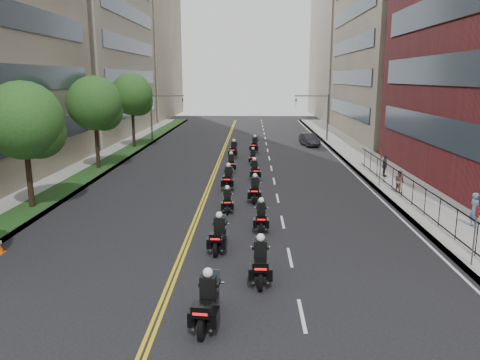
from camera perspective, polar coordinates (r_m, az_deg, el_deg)
The scene contains 28 objects.
ground at distance 15.84m, azimuth -4.50°, elevation -16.00°, with size 160.00×160.00×0.00m, color black.
sidewalk_right at distance 40.91m, azimuth 16.26°, elevation 1.42°, with size 4.00×90.00×0.15m, color gray.
sidewalk_left at distance 41.81m, azimuth -17.46°, elevation 1.57°, with size 4.00×90.00×0.15m, color gray.
grass_strip at distance 41.55m, azimuth -16.42°, elevation 1.70°, with size 2.00×90.00×0.04m, color #153714.
building_right_tan at distance 65.41m, azimuth 20.27°, elevation 18.24°, with size 15.11×28.00×30.00m.
building_right_far at distance 94.15m, azimuth 14.24°, elevation 15.38°, with size 15.00×28.00×26.00m, color gray.
building_left_mid at distance 66.85m, azimuth -20.40°, elevation 19.83°, with size 16.11×28.00×34.00m.
building_left_far at distance 94.98m, azimuth -13.36°, elevation 15.39°, with size 16.00×28.00×26.00m, color #7D6F5B.
iron_fence at distance 28.31m, azimuth 20.95°, elevation -1.96°, with size 0.05×28.00×1.50m.
street_trees at distance 34.90m, azimuth -19.87°, elevation 7.75°, with size 4.40×38.40×7.98m.
traffic_signal_right at distance 56.55m, azimuth 9.71°, elevation 8.36°, with size 4.09×0.20×5.60m.
traffic_signal_left at distance 57.07m, azimuth -9.83°, elevation 8.39°, with size 4.09×0.20×5.60m.
motorcycle_0 at distance 14.87m, azimuth -4.01°, elevation -14.81°, with size 0.71×2.50×1.85m.
motorcycle_1 at distance 17.78m, azimuth 2.50°, elevation -10.09°, with size 0.57×2.49×1.84m.
motorcycle_2 at distance 20.78m, azimuth -2.60°, elevation -6.79°, with size 0.65×2.38×1.75m.
motorcycle_3 at distance 23.52m, azimuth 2.59°, elevation -4.58°, with size 0.52×2.25×1.66m.
motorcycle_4 at distance 26.70m, azimuth -1.55°, elevation -2.62°, with size 0.50×2.06×1.52m.
motorcycle_5 at distance 28.89m, azimuth 1.82°, elevation -1.28°, with size 0.56×2.37×1.75m.
motorcycle_6 at distance 31.98m, azimuth -1.44°, elevation 0.12°, with size 0.61×2.47×1.82m.
motorcycle_7 at distance 35.03m, azimuth 1.79°, elevation 1.12°, with size 0.67×2.29×1.69m.
motorcycle_8 at distance 37.94m, azimuth -1.09°, elevation 1.98°, with size 0.55×2.26×1.67m.
motorcycle_9 at distance 41.21m, azimuth 1.59°, elevation 2.74°, with size 0.48×2.08×1.54m.
motorcycle_10 at distance 44.59m, azimuth -0.78°, elevation 3.62°, with size 0.72×2.44×1.80m.
motorcycle_11 at distance 47.64m, azimuth 1.80°, elevation 4.20°, with size 0.75×2.50×1.85m.
parked_sedan at distance 53.29m, azimuth 8.45°, elevation 4.89°, with size 1.43×4.10×1.35m, color black.
pedestrian_a at distance 26.26m, azimuth 26.70°, elevation -3.26°, with size 0.64×0.42×1.76m, color slate.
pedestrian_b at distance 32.26m, azimuth 18.85°, elevation -0.16°, with size 0.71×0.55×1.45m, color brown.
pedestrian_c at distance 37.05m, azimuth 17.23°, elevation 1.69°, with size 0.99×0.41×1.68m, color #3B3A41.
Camera 1 is at (1.56, -13.85, 7.52)m, focal length 35.00 mm.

